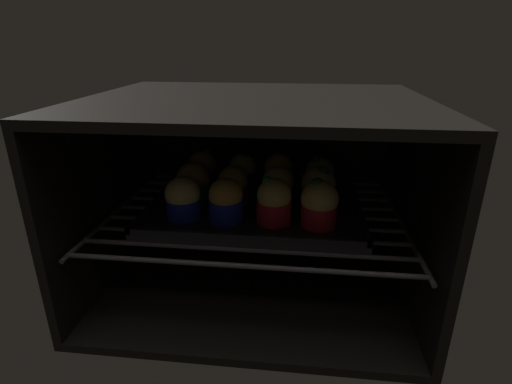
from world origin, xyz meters
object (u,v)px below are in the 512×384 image
object	(u,v)px
muffin_row1_col0	(193,182)
muffin_row2_col3	(319,175)
muffin_row2_col2	(278,173)
baking_tray	(256,205)
muffin_row1_col2	(278,187)
muffin_row0_col3	(319,204)
muffin_row1_col3	(318,187)
muffin_row0_col0	(183,199)
muffin_row0_col2	(274,201)
muffin_row2_col0	(203,169)
muffin_row1_col1	(233,186)
muffin_row0_col1	(226,200)
muffin_row2_col1	(243,172)

from	to	relation	value
muffin_row1_col0	muffin_row2_col3	distance (cm)	25.78
muffin_row2_col2	muffin_row2_col3	world-z (taller)	muffin_row2_col2
baking_tray	muffin_row1_col2	distance (cm)	5.90
muffin_row0_col3	muffin_row1_col3	world-z (taller)	muffin_row0_col3
baking_tray	muffin_row1_col0	distance (cm)	13.03
baking_tray	muffin_row1_col2	xyz separation A→B (cm)	(4.20, -0.30, 4.14)
muffin_row0_col0	muffin_row2_col3	world-z (taller)	muffin_row2_col3
muffin_row0_col0	muffin_row2_col2	world-z (taller)	muffin_row2_col2
muffin_row2_col2	muffin_row2_col3	distance (cm)	8.42
muffin_row0_col2	muffin_row2_col3	distance (cm)	17.98
muffin_row1_col0	muffin_row2_col3	world-z (taller)	same
muffin_row2_col0	muffin_row0_col2	bearing A→B (deg)	-43.78
muffin_row1_col0	muffin_row1_col1	bearing A→B (deg)	-4.32
muffin_row2_col0	muffin_row2_col3	xyz separation A→B (cm)	(24.50, 0.39, -0.43)
muffin_row0_col0	muffin_row1_col1	bearing A→B (deg)	43.69
muffin_row0_col2	muffin_row1_col0	size ratio (longest dim) A/B	1.08
baking_tray	muffin_row2_col3	world-z (taller)	muffin_row2_col3
baking_tray	muffin_row2_col3	xyz separation A→B (cm)	(12.21, 8.14, 3.96)
baking_tray	muffin_row1_col2	world-z (taller)	muffin_row1_col2
muffin_row1_col1	muffin_row1_col2	size ratio (longest dim) A/B	0.96
muffin_row0_col1	muffin_row0_col2	world-z (taller)	muffin_row0_col2
muffin_row2_col0	baking_tray	bearing A→B (deg)	-32.24
muffin_row1_col1	muffin_row2_col0	size ratio (longest dim) A/B	0.89
muffin_row0_col2	muffin_row2_col1	distance (cm)	17.81
muffin_row0_col2	muffin_row1_col3	size ratio (longest dim) A/B	1.01
muffin_row0_col0	muffin_row2_col2	size ratio (longest dim) A/B	0.95
baking_tray	muffin_row0_col0	distance (cm)	14.86
muffin_row1_col1	muffin_row2_col3	distance (cm)	18.62
baking_tray	muffin_row0_col0	bearing A→B (deg)	-147.61
muffin_row0_col2	muffin_row2_col3	xyz separation A→B (cm)	(8.22, 15.99, -0.36)
muffin_row1_col0	muffin_row0_col2	bearing A→B (deg)	-26.48
muffin_row0_col2	muffin_row1_col0	xyz separation A→B (cm)	(-16.34, 8.14, -0.16)
muffin_row0_col2	muffin_row2_col0	world-z (taller)	same
muffin_row1_col2	muffin_row2_col2	world-z (taller)	muffin_row2_col2
baking_tray	muffin_row0_col3	distance (cm)	15.02
muffin_row2_col1	muffin_row2_col3	xyz separation A→B (cm)	(15.93, -0.06, -0.11)
baking_tray	muffin_row1_col3	world-z (taller)	muffin_row1_col3
muffin_row0_col2	muffin_row1_col2	distance (cm)	7.55
muffin_row0_col3	muffin_row1_col0	size ratio (longest dim) A/B	1.11
muffin_row2_col3	muffin_row0_col1	bearing A→B (deg)	-135.60
muffin_row1_col2	muffin_row2_col1	size ratio (longest dim) A/B	1.02
muffin_row1_col1	muffin_row2_col3	bearing A→B (deg)	26.99
baking_tray	muffin_row0_col1	size ratio (longest dim) A/B	5.11
muffin_row0_col0	muffin_row1_col0	world-z (taller)	muffin_row1_col0
muffin_row2_col1	muffin_row1_col0	bearing A→B (deg)	-137.47
muffin_row0_col1	muffin_row2_col1	xyz separation A→B (cm)	(0.59, 16.24, -0.18)
baking_tray	muffin_row1_col0	xyz separation A→B (cm)	(-12.35, 0.29, 4.16)
muffin_row0_col2	muffin_row1_col1	size ratio (longest dim) A/B	1.12
muffin_row0_col2	muffin_row0_col0	bearing A→B (deg)	179.32
muffin_row0_col2	muffin_row1_col3	xyz separation A→B (cm)	(7.75, 7.86, -0.06)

